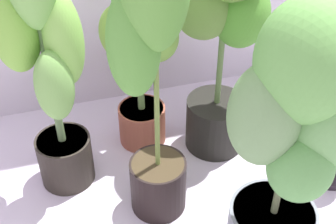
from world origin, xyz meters
The scene contains 5 objects.
potted_plant_front_right centered at (0.27, -0.11, 0.48)m, with size 0.38×0.34×0.87m.
potted_plant_center centered at (-0.04, 0.17, 0.60)m, with size 0.26×0.22×1.05m.
potted_plant_back_right centered at (0.28, 0.42, 0.54)m, with size 0.35×0.37×0.91m.
potted_plant_back_center centered at (0.01, 0.52, 0.43)m, with size 0.34×0.25×0.79m.
potted_plant_back_left centered at (-0.32, 0.38, 0.52)m, with size 0.31×0.26×0.97m.
Camera 1 is at (-0.31, -0.89, 1.27)m, focal length 48.86 mm.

